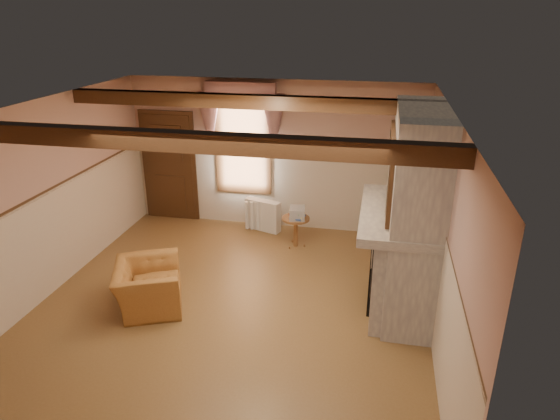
% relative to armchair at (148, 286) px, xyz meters
% --- Properties ---
extents(floor, '(5.50, 6.00, 0.01)m').
position_rel_armchair_xyz_m(floor, '(1.13, 0.23, -0.33)').
color(floor, brown).
rests_on(floor, ground).
extents(ceiling, '(5.50, 6.00, 0.01)m').
position_rel_armchair_xyz_m(ceiling, '(1.13, 0.23, 2.47)').
color(ceiling, silver).
rests_on(ceiling, wall_back).
extents(wall_back, '(5.50, 0.02, 2.80)m').
position_rel_armchair_xyz_m(wall_back, '(1.13, 3.23, 1.07)').
color(wall_back, tan).
rests_on(wall_back, floor).
extents(wall_front, '(5.50, 0.02, 2.80)m').
position_rel_armchair_xyz_m(wall_front, '(1.13, -2.77, 1.07)').
color(wall_front, tan).
rests_on(wall_front, floor).
extents(wall_left, '(0.02, 6.00, 2.80)m').
position_rel_armchair_xyz_m(wall_left, '(-1.62, 0.23, 1.07)').
color(wall_left, tan).
rests_on(wall_left, floor).
extents(wall_right, '(0.02, 6.00, 2.80)m').
position_rel_armchair_xyz_m(wall_right, '(3.88, 0.23, 1.07)').
color(wall_right, tan).
rests_on(wall_right, floor).
extents(wainscot, '(5.50, 6.00, 1.50)m').
position_rel_armchair_xyz_m(wainscot, '(1.13, 0.23, 0.42)').
color(wainscot, beige).
rests_on(wainscot, floor).
extents(chair_rail, '(5.50, 6.00, 0.08)m').
position_rel_armchair_xyz_m(chair_rail, '(1.13, 0.23, 1.17)').
color(chair_rail, black).
rests_on(chair_rail, wainscot).
extents(firebox, '(0.20, 0.95, 0.90)m').
position_rel_armchair_xyz_m(firebox, '(3.13, 0.83, 0.12)').
color(firebox, black).
rests_on(firebox, floor).
extents(armchair, '(1.20, 1.27, 0.65)m').
position_rel_armchair_xyz_m(armchair, '(0.00, 0.00, 0.00)').
color(armchair, '#9E662D').
rests_on(armchair, floor).
extents(side_table, '(0.52, 0.52, 0.55)m').
position_rel_armchair_xyz_m(side_table, '(1.70, 2.35, -0.05)').
color(side_table, brown).
rests_on(side_table, floor).
extents(book_stack, '(0.30, 0.35, 0.20)m').
position_rel_armchair_xyz_m(book_stack, '(1.73, 2.31, 0.32)').
color(book_stack, '#B7AD8C').
rests_on(book_stack, side_table).
extents(radiator, '(0.72, 0.39, 0.60)m').
position_rel_armchair_xyz_m(radiator, '(0.96, 2.93, -0.03)').
color(radiator, silver).
rests_on(radiator, floor).
extents(bowl, '(0.34, 0.34, 0.08)m').
position_rel_armchair_xyz_m(bowl, '(3.38, 0.74, 1.14)').
color(bowl, brown).
rests_on(bowl, mantel).
extents(mantel_clock, '(0.14, 0.24, 0.20)m').
position_rel_armchair_xyz_m(mantel_clock, '(3.38, 1.61, 1.19)').
color(mantel_clock, '#30200D').
rests_on(mantel_clock, mantel).
extents(oil_lamp, '(0.11, 0.11, 0.28)m').
position_rel_armchair_xyz_m(oil_lamp, '(3.38, 1.51, 1.23)').
color(oil_lamp, gold).
rests_on(oil_lamp, mantel).
extents(candle_red, '(0.06, 0.06, 0.16)m').
position_rel_armchair_xyz_m(candle_red, '(3.38, 0.05, 1.17)').
color(candle_red, '#9F1A13').
rests_on(candle_red, mantel).
extents(jar_yellow, '(0.06, 0.06, 0.12)m').
position_rel_armchair_xyz_m(jar_yellow, '(3.38, 0.27, 1.15)').
color(jar_yellow, gold).
rests_on(jar_yellow, mantel).
extents(fireplace, '(0.85, 2.00, 2.80)m').
position_rel_armchair_xyz_m(fireplace, '(3.56, 0.83, 1.07)').
color(fireplace, gray).
rests_on(fireplace, floor).
extents(mantel, '(1.05, 2.05, 0.12)m').
position_rel_armchair_xyz_m(mantel, '(3.38, 0.83, 1.03)').
color(mantel, gray).
rests_on(mantel, fireplace).
extents(overmantel_mirror, '(0.06, 1.44, 1.04)m').
position_rel_armchair_xyz_m(overmantel_mirror, '(3.19, 0.83, 1.64)').
color(overmantel_mirror, silver).
rests_on(overmantel_mirror, fireplace).
extents(door, '(1.10, 0.10, 2.10)m').
position_rel_armchair_xyz_m(door, '(-0.97, 3.17, 0.72)').
color(door, black).
rests_on(door, floor).
extents(window, '(1.06, 0.08, 2.02)m').
position_rel_armchair_xyz_m(window, '(0.53, 3.20, 1.32)').
color(window, white).
rests_on(window, wall_back).
extents(window_drapes, '(1.30, 0.14, 1.40)m').
position_rel_armchair_xyz_m(window_drapes, '(0.53, 3.11, 1.92)').
color(window_drapes, gray).
rests_on(window_drapes, wall_back).
extents(ceiling_beam_front, '(5.50, 0.18, 0.20)m').
position_rel_armchair_xyz_m(ceiling_beam_front, '(1.13, -0.97, 2.37)').
color(ceiling_beam_front, black).
rests_on(ceiling_beam_front, ceiling).
extents(ceiling_beam_back, '(5.50, 0.18, 0.20)m').
position_rel_armchair_xyz_m(ceiling_beam_back, '(1.13, 1.43, 2.37)').
color(ceiling_beam_back, black).
rests_on(ceiling_beam_back, ceiling).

